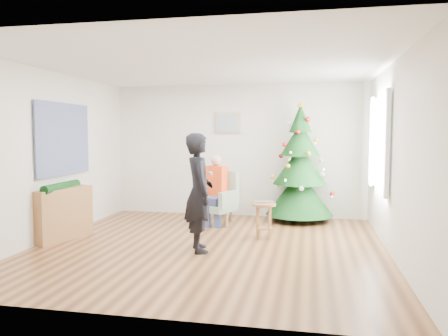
% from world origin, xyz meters
% --- Properties ---
extents(floor, '(5.00, 5.00, 0.00)m').
position_xyz_m(floor, '(0.00, 0.00, 0.00)').
color(floor, brown).
rests_on(floor, ground).
extents(ceiling, '(5.00, 5.00, 0.00)m').
position_xyz_m(ceiling, '(0.00, 0.00, 2.60)').
color(ceiling, white).
rests_on(ceiling, wall_back).
extents(wall_back, '(5.00, 0.00, 5.00)m').
position_xyz_m(wall_back, '(0.00, 2.50, 1.30)').
color(wall_back, silver).
rests_on(wall_back, floor).
extents(wall_front, '(5.00, 0.00, 5.00)m').
position_xyz_m(wall_front, '(0.00, -2.50, 1.30)').
color(wall_front, silver).
rests_on(wall_front, floor).
extents(wall_left, '(0.00, 5.00, 5.00)m').
position_xyz_m(wall_left, '(-2.50, 0.00, 1.30)').
color(wall_left, silver).
rests_on(wall_left, floor).
extents(wall_right, '(0.00, 5.00, 5.00)m').
position_xyz_m(wall_right, '(2.50, 0.00, 1.30)').
color(wall_right, silver).
rests_on(wall_right, floor).
extents(window_panel, '(0.04, 1.30, 1.40)m').
position_xyz_m(window_panel, '(2.47, 1.00, 1.50)').
color(window_panel, white).
rests_on(window_panel, wall_right).
extents(curtains, '(0.05, 1.75, 1.50)m').
position_xyz_m(curtains, '(2.44, 1.00, 1.50)').
color(curtains, white).
rests_on(curtains, wall_right).
extents(christmas_tree, '(1.25, 1.25, 2.26)m').
position_xyz_m(christmas_tree, '(1.23, 2.15, 1.02)').
color(christmas_tree, '#3F2816').
rests_on(christmas_tree, floor).
extents(stool, '(0.37, 0.37, 0.56)m').
position_xyz_m(stool, '(0.72, 0.65, 0.29)').
color(stool, brown).
rests_on(stool, floor).
extents(laptop, '(0.35, 0.28, 0.02)m').
position_xyz_m(laptop, '(0.72, 0.65, 0.57)').
color(laptop, silver).
rests_on(laptop, stool).
extents(armchair, '(0.82, 0.81, 0.95)m').
position_xyz_m(armchair, '(-0.22, 1.59, 0.34)').
color(armchair, gray).
rests_on(armchair, floor).
extents(seated_person, '(0.48, 0.60, 1.25)m').
position_xyz_m(seated_person, '(-0.25, 1.54, 0.63)').
color(seated_person, navy).
rests_on(seated_person, armchair).
extents(standing_man, '(0.60, 0.71, 1.65)m').
position_xyz_m(standing_man, '(-0.09, -0.25, 0.82)').
color(standing_man, black).
rests_on(standing_man, floor).
extents(game_controller, '(0.09, 0.13, 0.04)m').
position_xyz_m(game_controller, '(0.09, -0.28, 1.10)').
color(game_controller, white).
rests_on(game_controller, standing_man).
extents(console, '(0.56, 1.04, 0.80)m').
position_xyz_m(console, '(-2.33, -0.02, 0.40)').
color(console, brown).
rests_on(console, floor).
extents(garland, '(0.14, 0.90, 0.14)m').
position_xyz_m(garland, '(-2.33, -0.02, 0.82)').
color(garland, black).
rests_on(garland, console).
extents(tapestry, '(0.03, 1.50, 1.15)m').
position_xyz_m(tapestry, '(-2.46, 0.30, 1.55)').
color(tapestry, black).
rests_on(tapestry, wall_left).
extents(framed_picture, '(0.52, 0.05, 0.42)m').
position_xyz_m(framed_picture, '(-0.20, 2.46, 1.85)').
color(framed_picture, tan).
rests_on(framed_picture, wall_back).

